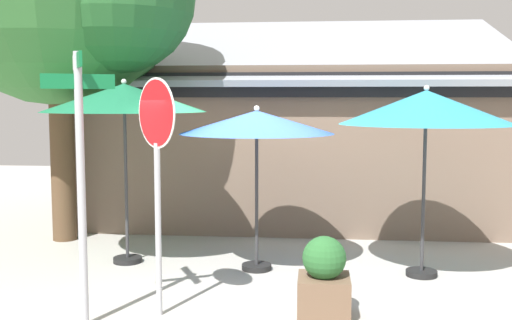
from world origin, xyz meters
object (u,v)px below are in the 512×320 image
Objects in this scene: patio_umbrella_teal_right at (426,108)px; patio_umbrella_royal_blue_center at (257,124)px; sidewalk_planter at (324,280)px; street_sign_post at (80,163)px; patio_umbrella_forest_green_left at (124,99)px; stop_sign at (157,150)px.

patio_umbrella_royal_blue_center is at bearing 177.87° from patio_umbrella_teal_right.
patio_umbrella_teal_right reaches higher than sidewalk_planter.
street_sign_post is 2.70m from patio_umbrella_forest_green_left.
sidewalk_planter is (1.91, 0.12, -1.50)m from stop_sign.
patio_umbrella_royal_blue_center is (1.69, 2.38, 0.33)m from street_sign_post.
stop_sign is 1.02× the size of patio_umbrella_teal_right.
patio_umbrella_royal_blue_center is at bearing -5.81° from patio_umbrella_forest_green_left.
patio_umbrella_forest_green_left is at bearing 145.17° from sidewalk_planter.
street_sign_post reaches higher than patio_umbrella_royal_blue_center.
stop_sign is at bearing -115.39° from patio_umbrella_royal_blue_center.
sidewalk_planter is (-1.41, -1.78, -1.95)m from patio_umbrella_teal_right.
patio_umbrella_royal_blue_center is at bearing 54.63° from street_sign_post.
patio_umbrella_forest_green_left is 4.19m from sidewalk_planter.
street_sign_post is 4.70m from patio_umbrella_teal_right.
patio_umbrella_royal_blue_center is 0.89× the size of patio_umbrella_teal_right.
patio_umbrella_royal_blue_center is at bearing 117.22° from sidewalk_planter.
patio_umbrella_teal_right is at bearing -3.83° from patio_umbrella_forest_green_left.
sidewalk_planter is at bearing 10.93° from street_sign_post.
sidewalk_planter is (2.98, -2.08, -2.08)m from patio_umbrella_forest_green_left.
street_sign_post is 1.07× the size of patio_umbrella_forest_green_left.
patio_umbrella_forest_green_left is 2.97× the size of sidewalk_planter.
stop_sign is 2.91× the size of sidewalk_planter.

